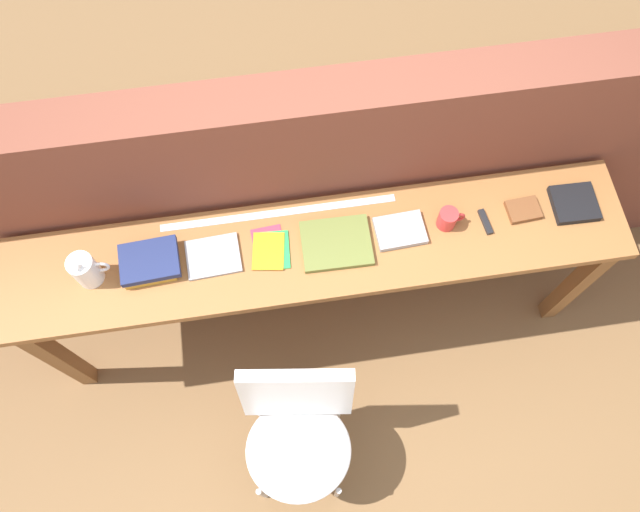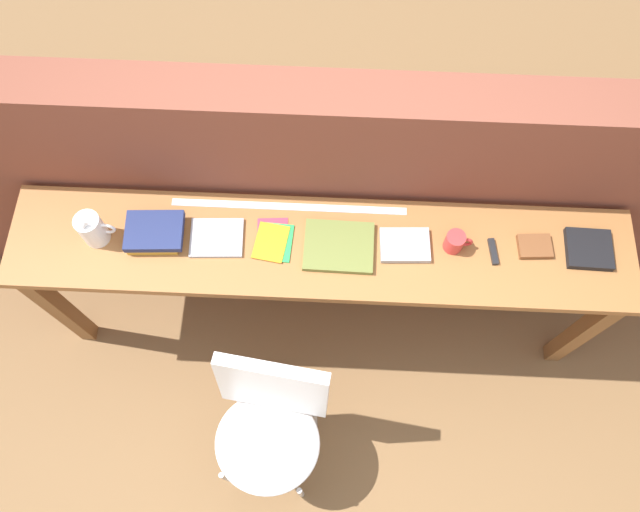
{
  "view_description": "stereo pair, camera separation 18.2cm",
  "coord_description": "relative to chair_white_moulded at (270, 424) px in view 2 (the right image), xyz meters",
  "views": [
    {
      "loc": [
        -0.14,
        -0.69,
        3.14
      ],
      "look_at": [
        0.0,
        0.25,
        0.9
      ],
      "focal_mm": 35.0,
      "sensor_mm": 36.0,
      "label": 1
    },
    {
      "loc": [
        0.04,
        -0.7,
        3.14
      ],
      "look_at": [
        0.0,
        0.25,
        0.9
      ],
      "focal_mm": 35.0,
      "sensor_mm": 36.0,
      "label": 2
    }
  ],
  "objects": [
    {
      "name": "ground_plane",
      "position": [
        0.18,
        0.35,
        -0.53
      ],
      "size": [
        40.0,
        40.0,
        0.0
      ],
      "primitive_type": "plane",
      "color": "brown"
    },
    {
      "name": "brick_wall_back",
      "position": [
        0.18,
        0.99,
        0.18
      ],
      "size": [
        6.0,
        0.2,
        1.41
      ],
      "primitive_type": "cube",
      "color": "brown",
      "rests_on": "ground"
    },
    {
      "name": "sideboard",
      "position": [
        0.18,
        0.65,
        0.21
      ],
      "size": [
        2.5,
        0.44,
        0.88
      ],
      "color": "#996033",
      "rests_on": "ground"
    },
    {
      "name": "chair_white_moulded",
      "position": [
        0.0,
        0.0,
        0.0
      ],
      "size": [
        0.5,
        0.51,
        0.89
      ],
      "color": "white",
      "rests_on": "ground"
    },
    {
      "name": "pitcher_white",
      "position": [
        -0.71,
        0.64,
        0.43
      ],
      "size": [
        0.14,
        0.1,
        0.18
      ],
      "color": "white",
      "rests_on": "sideboard"
    },
    {
      "name": "book_stack_leftmost",
      "position": [
        -0.48,
        0.66,
        0.39
      ],
      "size": [
        0.23,
        0.18,
        0.06
      ],
      "color": "gold",
      "rests_on": "sideboard"
    },
    {
      "name": "magazine_cycling",
      "position": [
        -0.24,
        0.66,
        0.36
      ],
      "size": [
        0.22,
        0.18,
        0.01
      ],
      "primitive_type": "cube",
      "rotation": [
        0.0,
        0.0,
        0.05
      ],
      "color": "#9E9EA3",
      "rests_on": "sideboard"
    },
    {
      "name": "pamphlet_pile_colourful",
      "position": [
        -0.01,
        0.66,
        0.36
      ],
      "size": [
        0.16,
        0.2,
        0.01
      ],
      "color": "#E5334C",
      "rests_on": "sideboard"
    },
    {
      "name": "book_open_centre",
      "position": [
        0.25,
        0.64,
        0.37
      ],
      "size": [
        0.28,
        0.22,
        0.02
      ],
      "primitive_type": "cube",
      "rotation": [
        0.0,
        0.0,
        -0.02
      ],
      "color": "olive",
      "rests_on": "sideboard"
    },
    {
      "name": "book_grey_hardcover",
      "position": [
        0.51,
        0.66,
        0.37
      ],
      "size": [
        0.2,
        0.15,
        0.03
      ],
      "primitive_type": "cube",
      "rotation": [
        0.0,
        0.0,
        0.05
      ],
      "color": "#9E9EA3",
      "rests_on": "sideboard"
    },
    {
      "name": "mug",
      "position": [
        0.7,
        0.67,
        0.4
      ],
      "size": [
        0.11,
        0.08,
        0.09
      ],
      "color": "red",
      "rests_on": "sideboard"
    },
    {
      "name": "multitool_folded",
      "position": [
        0.86,
        0.65,
        0.36
      ],
      "size": [
        0.04,
        0.11,
        0.02
      ],
      "primitive_type": "cube",
      "rotation": [
        0.0,
        0.0,
        0.12
      ],
      "color": "black",
      "rests_on": "sideboard"
    },
    {
      "name": "leather_journal_brown",
      "position": [
        1.02,
        0.68,
        0.37
      ],
      "size": [
        0.14,
        0.11,
        0.02
      ],
      "primitive_type": "cube",
      "rotation": [
        0.0,
        0.0,
        0.06
      ],
      "color": "brown",
      "rests_on": "sideboard"
    },
    {
      "name": "book_repair_rightmost",
      "position": [
        1.23,
        0.68,
        0.37
      ],
      "size": [
        0.18,
        0.17,
        0.03
      ],
      "primitive_type": "cube",
      "rotation": [
        0.0,
        0.0,
        -0.03
      ],
      "color": "black",
      "rests_on": "sideboard"
    },
    {
      "name": "ruler_metal_back_edge",
      "position": [
        0.04,
        0.82,
        0.35
      ],
      "size": [
        0.96,
        0.03,
        0.0
      ],
      "primitive_type": "cube",
      "color": "silver",
      "rests_on": "sideboard"
    }
  ]
}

